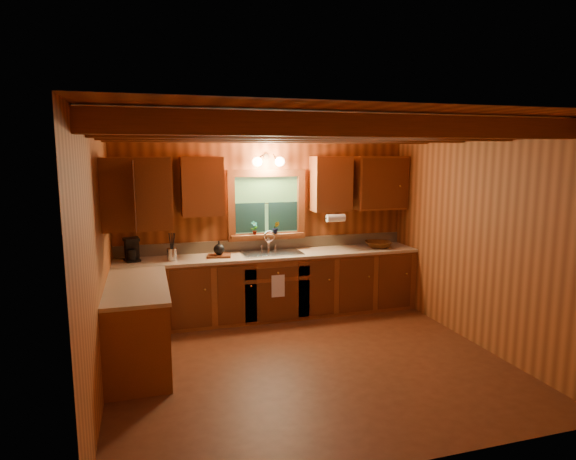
# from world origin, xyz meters

# --- Properties ---
(room) EXTENTS (4.20, 4.20, 4.20)m
(room) POSITION_xyz_m (0.00, 0.00, 1.30)
(room) COLOR #542914
(room) RESTS_ON ground
(ceiling_beams) EXTENTS (4.20, 2.54, 0.18)m
(ceiling_beams) POSITION_xyz_m (0.00, 0.00, 2.49)
(ceiling_beams) COLOR brown
(ceiling_beams) RESTS_ON room
(base_cabinets) EXTENTS (4.20, 2.22, 0.86)m
(base_cabinets) POSITION_xyz_m (-0.49, 1.28, 0.43)
(base_cabinets) COLOR brown
(base_cabinets) RESTS_ON ground
(countertop) EXTENTS (4.20, 2.24, 0.04)m
(countertop) POSITION_xyz_m (-0.48, 1.29, 0.88)
(countertop) COLOR tan
(countertop) RESTS_ON base_cabinets
(backsplash) EXTENTS (4.20, 0.02, 0.16)m
(backsplash) POSITION_xyz_m (0.00, 1.89, 0.98)
(backsplash) COLOR tan
(backsplash) RESTS_ON room
(dishwasher_panel) EXTENTS (0.02, 0.60, 0.80)m
(dishwasher_panel) POSITION_xyz_m (-1.47, 0.68, 0.43)
(dishwasher_panel) COLOR white
(dishwasher_panel) RESTS_ON base_cabinets
(upper_cabinets) EXTENTS (4.19, 1.77, 0.78)m
(upper_cabinets) POSITION_xyz_m (-0.56, 1.42, 1.84)
(upper_cabinets) COLOR brown
(upper_cabinets) RESTS_ON room
(window) EXTENTS (1.12, 0.08, 1.00)m
(window) POSITION_xyz_m (0.00, 1.87, 1.53)
(window) COLOR brown
(window) RESTS_ON room
(window_sill) EXTENTS (1.06, 0.14, 0.04)m
(window_sill) POSITION_xyz_m (0.00, 1.82, 1.12)
(window_sill) COLOR brown
(window_sill) RESTS_ON room
(wall_sconce) EXTENTS (0.45, 0.21, 0.17)m
(wall_sconce) POSITION_xyz_m (0.00, 1.75, 2.16)
(wall_sconce) COLOR black
(wall_sconce) RESTS_ON room
(paper_towel_roll) EXTENTS (0.27, 0.11, 0.11)m
(paper_towel_roll) POSITION_xyz_m (0.92, 1.53, 1.37)
(paper_towel_roll) COLOR white
(paper_towel_roll) RESTS_ON upper_cabinets
(dish_towel) EXTENTS (0.18, 0.01, 0.30)m
(dish_towel) POSITION_xyz_m (0.00, 1.26, 0.52)
(dish_towel) COLOR white
(dish_towel) RESTS_ON base_cabinets
(sink) EXTENTS (0.82, 0.48, 0.43)m
(sink) POSITION_xyz_m (0.00, 1.60, 0.86)
(sink) COLOR silver
(sink) RESTS_ON countertop
(coffee_maker) EXTENTS (0.17, 0.22, 0.31)m
(coffee_maker) POSITION_xyz_m (-1.85, 1.66, 1.05)
(coffee_maker) COLOR black
(coffee_maker) RESTS_ON countertop
(utensil_crock) EXTENTS (0.13, 0.13, 0.36)m
(utensil_crock) POSITION_xyz_m (-1.35, 1.53, 0.99)
(utensil_crock) COLOR silver
(utensil_crock) RESTS_ON countertop
(cutting_board) EXTENTS (0.35, 0.28, 0.03)m
(cutting_board) POSITION_xyz_m (-0.73, 1.58, 0.91)
(cutting_board) COLOR #592913
(cutting_board) RESTS_ON countertop
(teakettle) EXTENTS (0.15, 0.15, 0.19)m
(teakettle) POSITION_xyz_m (-0.73, 1.58, 1.00)
(teakettle) COLOR black
(teakettle) RESTS_ON cutting_board
(wicker_basket) EXTENTS (0.49, 0.49, 0.10)m
(wicker_basket) POSITION_xyz_m (1.60, 1.54, 0.95)
(wicker_basket) COLOR #48230C
(wicker_basket) RESTS_ON countertop
(potted_plant_left) EXTENTS (0.12, 0.10, 0.19)m
(potted_plant_left) POSITION_xyz_m (-0.20, 1.80, 1.24)
(potted_plant_left) COLOR #592913
(potted_plant_left) RESTS_ON window_sill
(potted_plant_right) EXTENTS (0.11, 0.10, 0.18)m
(potted_plant_right) POSITION_xyz_m (0.12, 1.79, 1.23)
(potted_plant_right) COLOR #592913
(potted_plant_right) RESTS_ON window_sill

